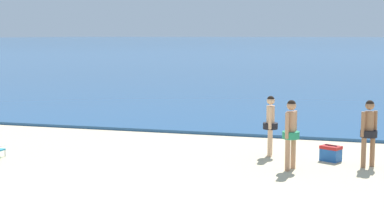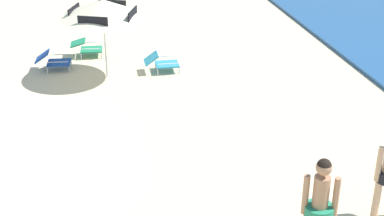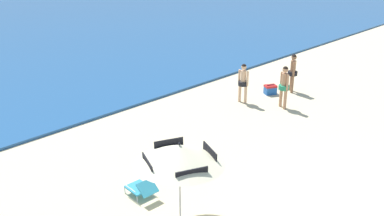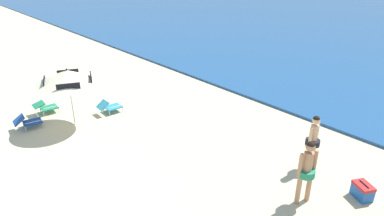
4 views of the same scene
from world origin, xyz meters
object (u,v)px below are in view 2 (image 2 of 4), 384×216
person_standing_near_shore (320,203)px  beach_umbrella_striped_main (103,9)px  lounge_chair_facing_sea (87,47)px  lounge_chair_under_umbrella (162,62)px  lounge_chair_beside_umbrella (53,60)px

person_standing_near_shore → beach_umbrella_striped_main: bearing=-162.6°
lounge_chair_facing_sea → person_standing_near_shore: person_standing_near_shore is taller
beach_umbrella_striped_main → lounge_chair_under_umbrella: bearing=91.9°
lounge_chair_under_umbrella → lounge_chair_beside_umbrella: 2.89m
beach_umbrella_striped_main → lounge_chair_beside_umbrella: beach_umbrella_striped_main is taller
lounge_chair_under_umbrella → lounge_chair_facing_sea: lounge_chair_under_umbrella is taller
lounge_chair_beside_umbrella → person_standing_near_shore: size_ratio=0.56×
lounge_chair_under_umbrella → person_standing_near_shore: bearing=7.2°
beach_umbrella_striped_main → person_standing_near_shore: beach_umbrella_striped_main is taller
lounge_chair_under_umbrella → lounge_chair_beside_umbrella: (-0.74, -2.80, 0.00)m
beach_umbrella_striped_main → person_standing_near_shore: (7.78, 2.44, -0.82)m
person_standing_near_shore → lounge_chair_beside_umbrella: bearing=-156.1°
beach_umbrella_striped_main → person_standing_near_shore: 8.20m
lounge_chair_beside_umbrella → lounge_chair_facing_sea: lounge_chair_beside_umbrella is taller
lounge_chair_facing_sea → person_standing_near_shore: 9.87m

